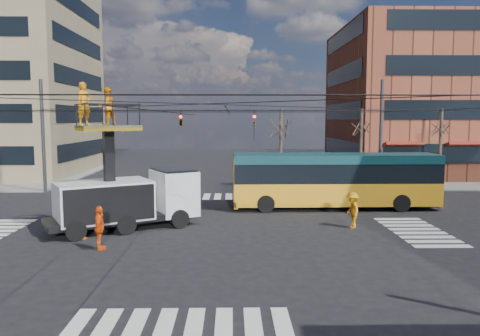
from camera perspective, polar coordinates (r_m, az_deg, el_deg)
name	(u,v)px	position (r m, az deg, el deg)	size (l,w,h in m)	color
ground	(203,232)	(21.95, -4.51, -7.80)	(120.00, 120.00, 0.00)	black
sidewalk_ne	(446,175)	(46.91, 23.78, -0.84)	(18.00, 18.00, 0.12)	slate
crosswalks	(203,232)	(21.95, -4.51, -7.78)	(22.40, 22.40, 0.02)	silver
building_ne	(445,101)	(49.77, 23.71, 7.54)	(20.06, 16.06, 14.00)	brown
overhead_network	(201,139)	(21.74, -4.73, 3.50)	(24.24, 24.24, 8.00)	#2D2D30
tree_a	(281,127)	(34.97, 5.02, 4.99)	(2.00, 2.00, 6.00)	#382B21
tree_b	(361,127)	(36.10, 14.57, 4.85)	(2.00, 2.00, 6.00)	#382B21
tree_c	(441,127)	(38.14, 23.32, 4.61)	(2.00, 2.00, 6.00)	#382B21
utility_truck	(126,184)	(22.88, -13.68, -1.91)	(7.24, 5.39, 6.83)	black
city_bus	(334,179)	(27.89, 11.44, -1.34)	(11.89, 2.76, 3.20)	gold
traffic_cone	(81,231)	(21.75, -18.76, -7.23)	(0.36, 0.36, 0.74)	#FF550A
worker_ground	(100,228)	(19.62, -16.74, -7.03)	(1.04, 0.43, 1.78)	#FA550F
flagger	(352,210)	(23.18, 13.54, -5.01)	(1.12, 0.65, 1.74)	orange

